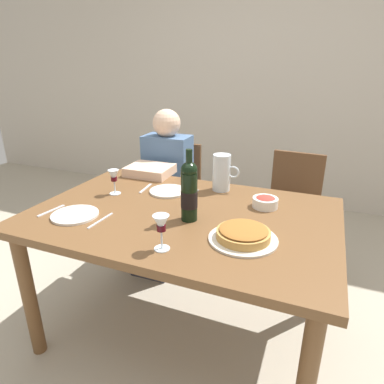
# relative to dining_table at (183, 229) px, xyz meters

# --- Properties ---
(ground_plane) EXTENTS (8.00, 8.00, 0.00)m
(ground_plane) POSITION_rel_dining_table_xyz_m (0.00, 0.00, -0.67)
(ground_plane) COLOR #B2A893
(back_wall) EXTENTS (8.00, 0.10, 2.80)m
(back_wall) POSITION_rel_dining_table_xyz_m (0.00, 2.25, 0.73)
(back_wall) COLOR beige
(back_wall) RESTS_ON ground
(dining_table) EXTENTS (1.50, 1.00, 0.76)m
(dining_table) POSITION_rel_dining_table_xyz_m (0.00, 0.00, 0.00)
(dining_table) COLOR brown
(dining_table) RESTS_ON ground
(wine_bottle) EXTENTS (0.08, 0.08, 0.34)m
(wine_bottle) POSITION_rel_dining_table_xyz_m (0.06, -0.06, 0.24)
(wine_bottle) COLOR black
(wine_bottle) RESTS_ON dining_table
(water_pitcher) EXTENTS (0.16, 0.10, 0.21)m
(water_pitcher) POSITION_rel_dining_table_xyz_m (0.09, 0.38, 0.19)
(water_pitcher) COLOR silver
(water_pitcher) RESTS_ON dining_table
(baked_tart) EXTENTS (0.29, 0.29, 0.06)m
(baked_tart) POSITION_rel_dining_table_xyz_m (0.35, -0.16, 0.12)
(baked_tart) COLOR silver
(baked_tart) RESTS_ON dining_table
(salad_bowl) EXTENTS (0.13, 0.13, 0.06)m
(salad_bowl) POSITION_rel_dining_table_xyz_m (0.37, 0.22, 0.12)
(salad_bowl) COLOR white
(salad_bowl) RESTS_ON dining_table
(wine_glass_left_diner) EXTENTS (0.06, 0.06, 0.14)m
(wine_glass_left_diner) POSITION_rel_dining_table_xyz_m (-0.46, 0.09, 0.19)
(wine_glass_left_diner) COLOR silver
(wine_glass_left_diner) RESTS_ON dining_table
(wine_glass_right_diner) EXTENTS (0.07, 0.07, 0.15)m
(wine_glass_right_diner) POSITION_rel_dining_table_xyz_m (0.07, -0.36, 0.20)
(wine_glass_right_diner) COLOR silver
(wine_glass_right_diner) RESTS_ON dining_table
(dinner_plate_left_setting) EXTENTS (0.23, 0.23, 0.01)m
(dinner_plate_left_setting) POSITION_rel_dining_table_xyz_m (-0.47, -0.24, 0.10)
(dinner_plate_left_setting) COLOR white
(dinner_plate_left_setting) RESTS_ON dining_table
(dinner_plate_right_setting) EXTENTS (0.22, 0.22, 0.01)m
(dinner_plate_right_setting) POSITION_rel_dining_table_xyz_m (-0.19, 0.23, 0.10)
(dinner_plate_right_setting) COLOR silver
(dinner_plate_right_setting) RESTS_ON dining_table
(fork_left_setting) EXTENTS (0.03, 0.16, 0.00)m
(fork_left_setting) POSITION_rel_dining_table_xyz_m (-0.62, -0.24, 0.09)
(fork_left_setting) COLOR silver
(fork_left_setting) RESTS_ON dining_table
(knife_left_setting) EXTENTS (0.02, 0.18, 0.00)m
(knife_left_setting) POSITION_rel_dining_table_xyz_m (-0.32, -0.24, 0.09)
(knife_left_setting) COLOR silver
(knife_left_setting) RESTS_ON dining_table
(knife_right_setting) EXTENTS (0.01, 0.18, 0.00)m
(knife_right_setting) POSITION_rel_dining_table_xyz_m (-0.04, 0.23, 0.09)
(knife_right_setting) COLOR silver
(knife_right_setting) RESTS_ON dining_table
(spoon_right_setting) EXTENTS (0.03, 0.16, 0.00)m
(spoon_right_setting) POSITION_rel_dining_table_xyz_m (-0.34, 0.23, 0.09)
(spoon_right_setting) COLOR silver
(spoon_right_setting) RESTS_ON dining_table
(chair_left) EXTENTS (0.41, 0.41, 0.87)m
(chair_left) POSITION_rel_dining_table_xyz_m (-0.45, 0.88, -0.17)
(chair_left) COLOR brown
(chair_left) RESTS_ON ground
(diner_left) EXTENTS (0.34, 0.51, 1.16)m
(diner_left) POSITION_rel_dining_table_xyz_m (-0.45, 0.64, -0.05)
(diner_left) COLOR #4C6B93
(diner_left) RESTS_ON ground
(chair_right) EXTENTS (0.43, 0.43, 0.87)m
(chair_right) POSITION_rel_dining_table_xyz_m (0.46, 0.92, -0.17)
(chair_right) COLOR brown
(chair_right) RESTS_ON ground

